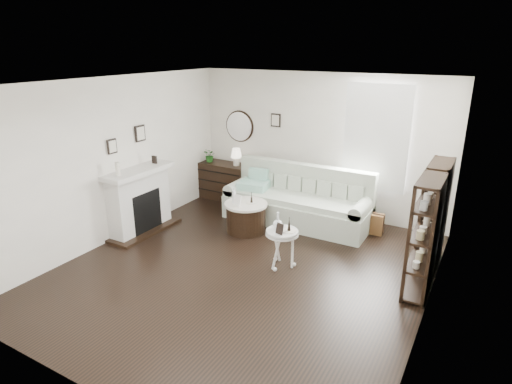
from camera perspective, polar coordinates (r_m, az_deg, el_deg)
The scene contains 18 objects.
room at distance 7.97m, azimuth 13.15°, elevation 7.24°, with size 5.50×5.50×5.50m.
fireplace at distance 7.77m, azimuth -15.19°, elevation -1.36°, with size 0.50×1.40×1.84m.
shelf_unit_far at distance 6.81m, azimuth 22.68°, elevation -2.80°, with size 0.30×0.80×1.60m.
shelf_unit_near at distance 5.98m, azimuth 21.48°, elevation -5.65°, with size 0.30×0.80×1.60m.
sofa at distance 8.03m, azimuth 5.63°, elevation -1.57°, with size 2.70×0.93×1.05m.
quilt at distance 8.20m, azimuth -0.32°, elevation 0.92°, with size 0.55×0.45×0.14m, color teal.
suitcase at distance 7.84m, azimuth 14.66°, elevation -3.94°, with size 0.55×0.18×0.36m, color brown.
dresser at distance 9.22m, azimuth -4.38°, elevation 1.51°, with size 1.17×0.50×0.78m.
table_lamp at distance 8.89m, azimuth -2.64°, elevation 4.70°, with size 0.23×0.23×0.36m, color white, non-canonical shape.
potted_plant at distance 9.20m, azimuth -6.16°, elevation 4.88°, with size 0.26×0.23×0.29m, color #1C5819.
drum_table at distance 7.61m, azimuth -1.34°, elevation -3.31°, with size 0.76×0.76×0.53m.
pedestal_table at distance 6.32m, azimuth 3.50°, elevation -5.57°, with size 0.49×0.49×0.59m.
eiffel_drum at distance 7.48m, azimuth -0.60°, elevation -0.82°, with size 0.10×0.10×0.18m, color black, non-canonical shape.
bottle_drum at distance 7.49m, azimuth -2.94°, elevation -0.43°, with size 0.06×0.06×0.28m, color silver.
card_frame_drum at distance 7.35m, azimuth -2.47°, elevation -1.13°, with size 0.15×0.01×0.20m, color white.
eiffel_ped at distance 6.24m, azimuth 4.44°, elevation -4.39°, with size 0.11×0.11×0.20m, color black, non-canonical shape.
flask_ped at distance 6.29m, azimuth 2.92°, elevation -3.83°, with size 0.14×0.14×0.27m, color silver, non-canonical shape.
card_frame_ped at distance 6.15m, azimuth 3.17°, elevation -4.93°, with size 0.12×0.01×0.16m, color black.
Camera 1 is at (2.92, -4.80, 3.17)m, focal length 30.00 mm.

